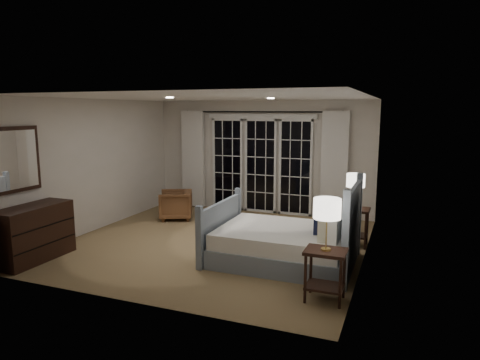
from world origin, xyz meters
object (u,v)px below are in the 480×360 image
(bed, at_px, (287,242))
(lamp_left, at_px, (327,209))
(lamp_right, at_px, (356,181))
(nightstand_left, at_px, (325,267))
(dresser, at_px, (34,233))
(nightstand_right, at_px, (354,221))
(armchair, at_px, (176,205))

(bed, relative_size, lamp_left, 3.36)
(lamp_left, distance_m, lamp_right, 2.33)
(nightstand_left, xyz_separation_m, dresser, (-4.43, -0.20, 0.01))
(nightstand_left, relative_size, lamp_right, 1.08)
(nightstand_right, bearing_deg, nightstand_left, -91.64)
(lamp_right, height_order, dresser, lamp_right)
(dresser, bearing_deg, bed, 19.88)
(lamp_left, height_order, lamp_right, lamp_left)
(nightstand_left, height_order, armchair, nightstand_left)
(nightstand_left, bearing_deg, armchair, 142.61)
(nightstand_left, height_order, lamp_left, lamp_left)
(lamp_left, bearing_deg, armchair, 142.61)
(lamp_left, height_order, dresser, lamp_left)
(bed, xyz_separation_m, nightstand_left, (0.78, -1.12, 0.10))
(lamp_right, distance_m, armchair, 3.85)
(nightstand_right, bearing_deg, dresser, -150.61)
(bed, bearing_deg, nightstand_right, 55.13)
(nightstand_right, height_order, armchair, nightstand_right)
(bed, height_order, armchair, bed)
(bed, xyz_separation_m, nightstand_right, (0.84, 1.21, 0.11))
(nightstand_right, height_order, lamp_left, lamp_left)
(armchair, relative_size, dresser, 0.56)
(lamp_left, relative_size, dresser, 0.52)
(bed, relative_size, armchair, 3.15)
(bed, distance_m, armchair, 3.34)
(lamp_left, xyz_separation_m, armchair, (-3.67, 2.80, -0.83))
(nightstand_left, xyz_separation_m, nightstand_right, (0.07, 2.33, 0.01))
(nightstand_right, bearing_deg, lamp_left, -91.64)
(dresser, bearing_deg, nightstand_left, 2.59)
(bed, bearing_deg, lamp_left, -55.22)
(nightstand_left, bearing_deg, lamp_right, 88.36)
(armchair, height_order, dresser, dresser)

